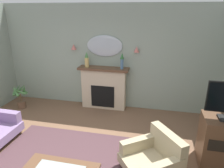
% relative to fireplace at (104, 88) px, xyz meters
% --- Properties ---
extents(wall_back, '(7.03, 0.10, 2.78)m').
position_rel_fireplace_xyz_m(wall_back, '(0.16, 0.22, 0.82)').
color(wall_back, '#93A393').
rests_on(wall_back, ground).
extents(fireplace, '(1.36, 0.36, 1.16)m').
position_rel_fireplace_xyz_m(fireplace, '(0.00, 0.00, 0.00)').
color(fireplace, beige).
rests_on(fireplace, ground).
extents(mantel_vase_right, '(0.11, 0.11, 0.41)m').
position_rel_fireplace_xyz_m(mantel_vase_right, '(-0.45, -0.03, 0.79)').
color(mantel_vase_right, tan).
rests_on(mantel_vase_right, fireplace).
extents(mantel_vase_centre, '(0.10, 0.10, 0.42)m').
position_rel_fireplace_xyz_m(mantel_vase_centre, '(0.50, -0.03, 0.82)').
color(mantel_vase_centre, '#4C7093').
rests_on(mantel_vase_centre, fireplace).
extents(wall_mirror, '(0.96, 0.06, 0.56)m').
position_rel_fireplace_xyz_m(wall_mirror, '(-0.00, 0.14, 1.14)').
color(wall_mirror, '#B2BCC6').
extents(wall_sconce_left, '(0.14, 0.14, 0.14)m').
position_rel_fireplace_xyz_m(wall_sconce_left, '(-0.85, 0.09, 1.09)').
color(wall_sconce_left, '#D17066').
extents(wall_sconce_right, '(0.14, 0.14, 0.14)m').
position_rel_fireplace_xyz_m(wall_sconce_right, '(0.85, 0.09, 1.09)').
color(wall_sconce_right, '#D17066').
extents(armchair_near_fireplace, '(1.13, 1.13, 0.71)m').
position_rel_fireplace_xyz_m(armchair_near_fireplace, '(1.45, -2.23, -0.27)').
color(armchair_near_fireplace, tan).
rests_on(armchair_near_fireplace, ground).
extents(potted_plant_small_fern, '(0.44, 0.43, 0.68)m').
position_rel_fireplace_xyz_m(potted_plant_small_fern, '(-2.26, -0.53, -0.21)').
color(potted_plant_small_fern, brown).
rests_on(potted_plant_small_fern, ground).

